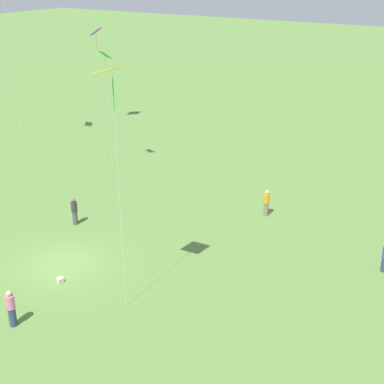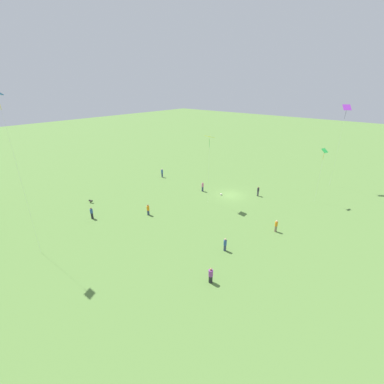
{
  "view_description": "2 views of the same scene",
  "coord_description": "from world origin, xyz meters",
  "px_view_note": "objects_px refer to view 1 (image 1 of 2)",
  "views": [
    {
      "loc": [
        16.58,
        18.44,
        14.41
      ],
      "look_at": [
        -1.59,
        6.94,
        5.1
      ],
      "focal_mm": 50.0,
      "sensor_mm": 36.0,
      "label": 1
    },
    {
      "loc": [
        -21.38,
        35.51,
        17.87
      ],
      "look_at": [
        0.59,
        9.73,
        3.53
      ],
      "focal_mm": 24.0,
      "sensor_mm": 36.0,
      "label": 2
    }
  ],
  "objects_px": {
    "kite_3": "(96,34)",
    "person_4": "(74,211)",
    "kite_2": "(112,76)",
    "person_7": "(266,203)",
    "picnic_bag_0": "(60,280)",
    "kite_1": "(105,59)",
    "person_0": "(11,308)"
  },
  "relations": [
    {
      "from": "person_7",
      "to": "kite_2",
      "type": "xyz_separation_m",
      "value": [
        12.07,
        -1.3,
        9.59
      ]
    },
    {
      "from": "person_4",
      "to": "kite_3",
      "type": "bearing_deg",
      "value": 163.76
    },
    {
      "from": "kite_1",
      "to": "picnic_bag_0",
      "type": "distance_m",
      "value": 17.33
    },
    {
      "from": "person_4",
      "to": "kite_3",
      "type": "distance_m",
      "value": 22.4
    },
    {
      "from": "person_4",
      "to": "kite_1",
      "type": "xyz_separation_m",
      "value": [
        -8.15,
        -4.06,
        7.35
      ]
    },
    {
      "from": "person_0",
      "to": "kite_3",
      "type": "bearing_deg",
      "value": 65.4
    },
    {
      "from": "person_7",
      "to": "person_0",
      "type": "bearing_deg",
      "value": -99.76
    },
    {
      "from": "person_7",
      "to": "picnic_bag_0",
      "type": "xyz_separation_m",
      "value": [
        12.21,
        -5.28,
        -0.72
      ]
    },
    {
      "from": "person_0",
      "to": "picnic_bag_0",
      "type": "distance_m",
      "value": 3.67
    },
    {
      "from": "person_0",
      "to": "picnic_bag_0",
      "type": "height_order",
      "value": "person_0"
    },
    {
      "from": "picnic_bag_0",
      "to": "person_0",
      "type": "bearing_deg",
      "value": 12.03
    },
    {
      "from": "person_0",
      "to": "kite_3",
      "type": "xyz_separation_m",
      "value": [
        -25.39,
        -17.17,
        7.55
      ]
    },
    {
      "from": "kite_1",
      "to": "kite_2",
      "type": "xyz_separation_m",
      "value": [
        13.04,
        11.82,
        2.23
      ]
    },
    {
      "from": "kite_2",
      "to": "kite_3",
      "type": "distance_m",
      "value": 29.88
    },
    {
      "from": "person_0",
      "to": "person_4",
      "type": "distance_m",
      "value": 9.66
    },
    {
      "from": "person_7",
      "to": "kite_3",
      "type": "relative_size",
      "value": 0.19
    },
    {
      "from": "kite_3",
      "to": "person_4",
      "type": "bearing_deg",
      "value": 61.77
    },
    {
      "from": "person_7",
      "to": "person_4",
      "type": "bearing_deg",
      "value": -135.26
    },
    {
      "from": "person_4",
      "to": "person_7",
      "type": "xyz_separation_m",
      "value": [
        -7.19,
        9.06,
        -0.01
      ]
    },
    {
      "from": "person_4",
      "to": "picnic_bag_0",
      "type": "xyz_separation_m",
      "value": [
        5.02,
        3.79,
        -0.72
      ]
    },
    {
      "from": "person_0",
      "to": "person_7",
      "type": "bearing_deg",
      "value": 15.26
    },
    {
      "from": "person_0",
      "to": "person_7",
      "type": "relative_size",
      "value": 1.05
    },
    {
      "from": "person_7",
      "to": "kite_2",
      "type": "distance_m",
      "value": 15.47
    },
    {
      "from": "picnic_bag_0",
      "to": "person_4",
      "type": "bearing_deg",
      "value": -142.99
    },
    {
      "from": "person_4",
      "to": "kite_3",
      "type": "relative_size",
      "value": 0.19
    },
    {
      "from": "person_7",
      "to": "picnic_bag_0",
      "type": "distance_m",
      "value": 13.32
    },
    {
      "from": "kite_3",
      "to": "picnic_bag_0",
      "type": "height_order",
      "value": "kite_3"
    },
    {
      "from": "person_4",
      "to": "kite_3",
      "type": "height_order",
      "value": "kite_3"
    },
    {
      "from": "kite_2",
      "to": "person_4",
      "type": "bearing_deg",
      "value": -71.62
    },
    {
      "from": "person_4",
      "to": "person_7",
      "type": "relative_size",
      "value": 1.01
    },
    {
      "from": "kite_1",
      "to": "person_4",
      "type": "bearing_deg",
      "value": -177.52
    },
    {
      "from": "kite_2",
      "to": "picnic_bag_0",
      "type": "distance_m",
      "value": 11.04
    }
  ]
}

